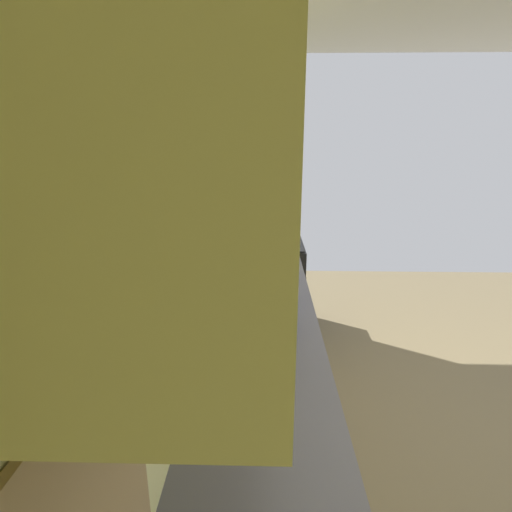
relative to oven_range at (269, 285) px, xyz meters
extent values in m
plane|color=brown|center=(-1.72, -1.14, -0.47)|extent=(7.03, 7.03, 0.00)
cube|color=#DCD789|center=(-1.72, 0.39, 0.87)|extent=(4.52, 0.12, 2.68)
cube|color=#D4BE6D|center=(-2.13, 0.04, -0.03)|extent=(3.54, 0.59, 0.88)
cube|color=#4B4950|center=(-2.13, 0.04, 0.43)|extent=(3.57, 0.62, 0.02)
cube|color=#332819|center=(-2.13, -0.25, -0.03)|extent=(0.01, 0.01, 0.81)
cube|color=#332819|center=(-1.69, -0.25, -0.03)|extent=(0.01, 0.01, 0.81)
cube|color=#332819|center=(-1.25, -0.25, -0.03)|extent=(0.01, 0.01, 0.81)
cube|color=#332819|center=(-0.80, -0.25, -0.03)|extent=(0.01, 0.01, 0.81)
cube|color=#D2C372|center=(-2.13, 0.17, 1.41)|extent=(2.48, 0.33, 0.55)
cube|color=black|center=(0.00, 0.00, -0.02)|extent=(0.70, 0.67, 0.90)
cube|color=black|center=(0.00, -0.34, -0.06)|extent=(0.55, 0.01, 0.50)
cube|color=black|center=(0.00, 0.00, 0.45)|extent=(0.67, 0.64, 0.02)
cube|color=black|center=(0.00, 0.31, 0.53)|extent=(0.67, 0.04, 0.18)
cylinder|color=#38383D|center=(-0.15, -0.12, 0.46)|extent=(0.11, 0.11, 0.01)
cylinder|color=#38383D|center=(0.15, -0.12, 0.46)|extent=(0.11, 0.11, 0.01)
cylinder|color=#38383D|center=(-0.15, 0.12, 0.46)|extent=(0.11, 0.11, 0.01)
cylinder|color=#38383D|center=(0.15, 0.12, 0.46)|extent=(0.11, 0.11, 0.01)
cube|color=white|center=(-1.36, 0.06, 0.60)|extent=(0.47, 0.39, 0.32)
cube|color=black|center=(-1.40, -0.14, 0.60)|extent=(0.29, 0.01, 0.22)
cube|color=#2D2D33|center=(-1.18, -0.14, 0.60)|extent=(0.08, 0.01, 0.22)
cylinder|color=silver|center=(-0.63, -0.05, 0.46)|extent=(0.15, 0.15, 0.06)
cylinder|color=#FDE3B9|center=(-0.63, -0.05, 0.48)|extent=(0.12, 0.12, 0.03)
cylinder|color=black|center=(-1.79, -0.05, 0.50)|extent=(0.15, 0.15, 0.13)
cylinder|color=black|center=(-1.79, -0.05, 0.58)|extent=(0.04, 0.04, 0.02)
cylinder|color=black|center=(-1.71, -0.05, 0.53)|extent=(0.09, 0.02, 0.05)
camera|label=1|loc=(-3.67, 0.03, 1.44)|focal=27.32mm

